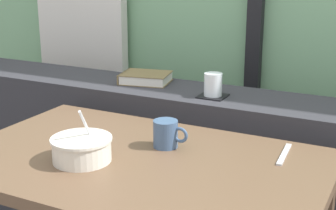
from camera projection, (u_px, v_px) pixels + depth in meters
dark_console_ledge at (205, 185)px, 2.02m from camera, size 2.80×0.32×0.78m
breakfast_table at (138, 195)px, 1.47m from camera, size 1.08×0.68×0.73m
coaster_square at (213, 96)px, 1.86m from camera, size 0.10×0.10×0.00m
juice_glass at (213, 86)px, 1.84m from camera, size 0.07×0.07×0.09m
closed_book at (145, 78)px, 2.07m from camera, size 0.23×0.19×0.04m
soup_bowl at (82, 149)px, 1.41m from camera, size 0.18×0.18×0.16m
fork_utensil at (284, 154)px, 1.46m from camera, size 0.03×0.17×0.01m
ceramic_mug at (166, 134)px, 1.51m from camera, size 0.11×0.08×0.08m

